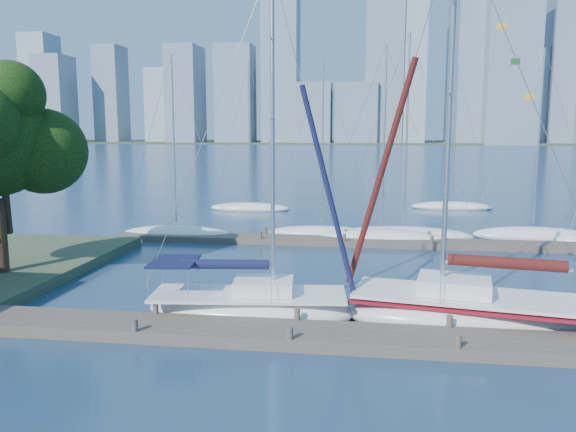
# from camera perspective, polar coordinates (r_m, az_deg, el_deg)

# --- Properties ---
(ground) EXTENTS (700.00, 700.00, 0.00)m
(ground) POSITION_cam_1_polar(r_m,az_deg,el_deg) (18.60, 0.58, -12.57)
(ground) COLOR #162B48
(ground) RESTS_ON ground
(near_dock) EXTENTS (26.00, 2.00, 0.40)m
(near_dock) POSITION_cam_1_polar(r_m,az_deg,el_deg) (18.53, 0.58, -12.00)
(near_dock) COLOR #463C33
(near_dock) RESTS_ON ground
(far_dock) EXTENTS (30.00, 1.80, 0.36)m
(far_dock) POSITION_cam_1_polar(r_m,az_deg,el_deg) (33.84, 7.48, -2.61)
(far_dock) COLOR #463C33
(far_dock) RESTS_ON ground
(far_shore) EXTENTS (800.00, 100.00, 1.50)m
(far_shore) POSITION_cam_1_polar(r_m,az_deg,el_deg) (337.27, 7.72, 7.38)
(far_shore) COLOR #38472D
(far_shore) RESTS_ON ground
(sailboat_navy) EXTENTS (7.80, 3.26, 12.81)m
(sailboat_navy) POSITION_cam_1_polar(r_m,az_deg,el_deg) (20.61, -3.98, -7.31)
(sailboat_navy) COLOR white
(sailboat_navy) RESTS_ON ground
(sailboat_maroon) EXTENTS (9.16, 4.32, 14.25)m
(sailboat_maroon) POSITION_cam_1_polar(r_m,az_deg,el_deg) (20.87, 18.14, -7.49)
(sailboat_maroon) COLOR white
(sailboat_maroon) RESTS_ON ground
(bg_boat_0) EXTENTS (7.32, 3.01, 11.73)m
(bg_boat_0) POSITION_cam_1_polar(r_m,az_deg,el_deg) (36.58, -11.25, -1.75)
(bg_boat_0) COLOR white
(bg_boat_0) RESTS_ON ground
(bg_boat_1) EXTENTS (7.18, 3.48, 11.32)m
(bg_boat_1) POSITION_cam_1_polar(r_m,az_deg,el_deg) (36.49, 3.45, -1.67)
(bg_boat_1) COLOR white
(bg_boat_1) RESTS_ON ground
(bg_boat_2) EXTENTS (8.40, 4.30, 12.10)m
(bg_boat_2) POSITION_cam_1_polar(r_m,az_deg,el_deg) (34.93, 9.49, -2.17)
(bg_boat_2) COLOR white
(bg_boat_2) RESTS_ON ground
(bg_boat_3) EXTENTS (8.83, 5.17, 12.96)m
(bg_boat_3) POSITION_cam_1_polar(r_m,az_deg,el_deg) (36.03, 11.66, -1.89)
(bg_boat_3) COLOR white
(bg_boat_3) RESTS_ON ground
(bg_boat_4) EXTENTS (7.40, 2.36, 12.03)m
(bg_boat_4) POSITION_cam_1_polar(r_m,az_deg,el_deg) (38.66, 23.59, -1.75)
(bg_boat_4) COLOR white
(bg_boat_4) RESTS_ON ground
(bg_boat_6) EXTENTS (7.13, 4.28, 12.78)m
(bg_boat_6) POSITION_cam_1_polar(r_m,az_deg,el_deg) (48.32, -3.90, 0.88)
(bg_boat_6) COLOR white
(bg_boat_6) RESTS_ON ground
(bg_boat_7) EXTENTS (7.19, 3.86, 12.42)m
(bg_boat_7) POSITION_cam_1_polar(r_m,az_deg,el_deg) (51.10, 16.30, 0.96)
(bg_boat_7) COLOR white
(bg_boat_7) RESTS_ON ground
(skyline) EXTENTS (501.51, 51.31, 107.89)m
(skyline) POSITION_cam_1_polar(r_m,az_deg,el_deg) (309.29, 11.44, 13.76)
(skyline) COLOR slate
(skyline) RESTS_ON ground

